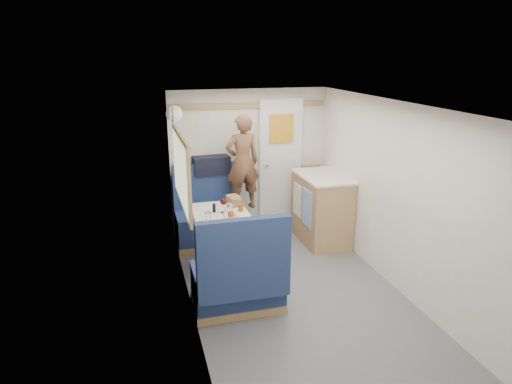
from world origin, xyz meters
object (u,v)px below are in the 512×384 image
object	(u,v)px
dinette_table	(221,226)
beer_glass	(241,208)
duffel_bag	(211,165)
bread_loaf	(234,201)
orange_fruit	(231,214)
galley_counter	(321,208)
tumbler_right	(230,209)
person	(242,162)
tray	(236,216)
dome_light	(174,114)
pepper_grinder	(214,208)
wine_glass	(223,202)
bench_far	(209,222)
salt_grinder	(225,211)
tumbler_left	(208,217)
bench_near	(239,283)
cheese_block	(233,215)

from	to	relation	value
dinette_table	beer_glass	size ratio (longest dim) A/B	9.71
duffel_bag	bread_loaf	xyz separation A→B (m)	(0.12, -0.84, -0.25)
orange_fruit	beer_glass	xyz separation A→B (m)	(0.15, 0.17, -0.01)
galley_counter	tumbler_right	bearing A→B (deg)	-157.36
dinette_table	person	bearing A→B (deg)	62.34
tray	tumbler_right	size ratio (longest dim) A/B	2.84
dome_light	orange_fruit	bearing A→B (deg)	-65.65
pepper_grinder	wine_glass	bearing A→B (deg)	-21.97
person	orange_fruit	distance (m)	1.18
bench_far	wine_glass	world-z (taller)	bench_far
bread_loaf	dome_light	bearing A→B (deg)	136.50
galley_counter	salt_grinder	size ratio (longest dim) A/B	11.25
bench_far	tumbler_left	world-z (taller)	bench_far
bench_far	salt_grinder	bearing A→B (deg)	-87.14
tumbler_right	salt_grinder	distance (m)	0.05
person	wine_glass	bearing A→B (deg)	56.87
tray	wine_glass	bearing A→B (deg)	123.29
beer_glass	pepper_grinder	world-z (taller)	pepper_grinder
bench_near	galley_counter	bearing A→B (deg)	43.94
pepper_grinder	bread_loaf	world-z (taller)	same
dinette_table	cheese_block	world-z (taller)	cheese_block
orange_fruit	wine_glass	size ratio (longest dim) A/B	0.45
dome_light	galley_counter	size ratio (longest dim) A/B	0.22
tumbler_right	beer_glass	bearing A→B (deg)	3.80
bench_near	bread_loaf	world-z (taller)	bench_near
tumbler_right	bread_loaf	world-z (taller)	tumbler_right
orange_fruit	tray	bearing A→B (deg)	41.20
wine_glass	bread_loaf	distance (m)	0.31
dome_light	tray	size ratio (longest dim) A/B	0.61
dinette_table	galley_counter	size ratio (longest dim) A/B	1.00
bench_far	bread_loaf	bearing A→B (deg)	-69.98
bench_far	pepper_grinder	world-z (taller)	bench_far
duffel_bag	tumbler_left	bearing A→B (deg)	-105.70
cheese_block	pepper_grinder	size ratio (longest dim) A/B	1.06
galley_counter	duffel_bag	bearing A→B (deg)	157.52
duffel_bag	bread_loaf	world-z (taller)	duffel_bag
wine_glass	pepper_grinder	distance (m)	0.13
duffel_bag	tumbler_right	xyz separation A→B (m)	(0.01, -1.14, -0.24)
cheese_block	tumbler_right	bearing A→B (deg)	90.84
wine_glass	dome_light	bearing A→B (deg)	117.70
person	wine_glass	distance (m)	0.99
orange_fruit	cheese_block	world-z (taller)	orange_fruit
bench_far	cheese_block	bearing A→B (deg)	-84.55
bench_far	tray	distance (m)	1.09
tumbler_right	beer_glass	size ratio (longest dim) A/B	1.22
bench_near	pepper_grinder	size ratio (longest dim) A/B	10.43
bench_near	bread_loaf	xyz separation A→B (m)	(0.21, 1.14, 0.47)
person	bread_loaf	size ratio (longest dim) A/B	5.29
bench_far	galley_counter	world-z (taller)	bench_far
tumbler_right	tumbler_left	bearing A→B (deg)	-145.08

